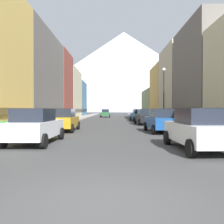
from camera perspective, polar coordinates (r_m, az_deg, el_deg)
ground_plane at (r=4.72m, az=-1.81°, el=-21.02°), size 400.00×400.00×0.00m
sidewalk_left at (r=39.93m, az=-8.91°, el=-1.75°), size 2.50×100.00×0.15m
sidewalk_right at (r=39.88m, az=9.12°, el=-1.75°), size 2.50×100.00×0.15m
storefront_left_2 at (r=31.96m, az=-20.16°, el=7.37°), size 7.16×13.70×11.36m
storefront_left_3 at (r=43.06m, az=-15.30°, el=5.77°), size 8.06×8.47×11.56m
storefront_left_4 at (r=53.12m, az=-12.02°, el=4.14°), size 7.64×11.62×10.32m
storefront_left_5 at (r=64.60m, az=-10.54°, el=2.97°), size 9.31×10.77×9.05m
storefront_right_2 at (r=26.98m, az=23.65°, el=7.70°), size 6.79×9.44×10.50m
storefront_right_3 at (r=36.11m, az=17.43°, el=5.99°), size 6.75×8.94×10.59m
storefront_right_4 at (r=45.22m, az=13.96°, el=4.31°), size 6.88×9.46×9.62m
storefront_right_5 at (r=56.97m, az=12.32°, el=1.92°), size 9.28×13.36×6.27m
car_left_0 at (r=12.72m, az=-17.87°, el=-3.18°), size 2.12×4.43×1.78m
car_left_1 at (r=19.35m, az=-11.49°, el=-1.86°), size 2.09×4.41×1.78m
car_right_0 at (r=10.80m, az=20.07°, el=-3.86°), size 2.19×4.46×1.78m
car_right_1 at (r=18.33m, az=11.79°, el=-1.99°), size 2.20×4.46×1.78m
car_right_2 at (r=27.36m, az=7.98°, el=-1.12°), size 2.24×4.48×1.78m
car_right_3 at (r=34.73m, az=6.35°, el=-0.74°), size 2.23×4.48×1.78m
car_driving_0 at (r=52.41m, az=-1.60°, el=-0.27°), size 2.06×4.40×1.78m
trash_bin_right at (r=15.37m, az=24.12°, el=-3.50°), size 0.59×0.59×0.98m
potted_plant_0 at (r=16.67m, az=-25.16°, el=-3.35°), size 0.50×0.50×0.87m
potted_plant_1 at (r=17.51m, az=-23.86°, el=-3.09°), size 0.57×0.57×0.84m
streetlamp_right at (r=25.19m, az=12.27°, el=5.75°), size 0.36×0.36×5.86m
mountain_backdrop at (r=267.92m, az=2.81°, el=9.64°), size 241.98×241.98×87.21m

